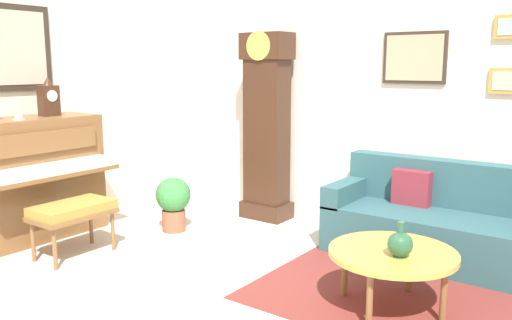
# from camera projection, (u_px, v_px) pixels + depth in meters

# --- Properties ---
(ground_plane) EXTENTS (6.40, 6.00, 0.10)m
(ground_plane) POSITION_uv_depth(u_px,v_px,m) (187.00, 307.00, 3.85)
(ground_plane) COLOR beige
(wall_back) EXTENTS (5.30, 0.13, 2.80)m
(wall_back) POSITION_uv_depth(u_px,v_px,m) (346.00, 92.00, 5.49)
(wall_back) COLOR silver
(wall_back) RESTS_ON ground_plane
(area_rug) EXTENTS (2.10, 1.50, 0.01)m
(area_rug) POSITION_uv_depth(u_px,v_px,m) (399.00, 298.00, 3.88)
(area_rug) COLOR maroon
(area_rug) RESTS_ON ground_plane
(piano) EXTENTS (0.87, 1.44, 1.19)m
(piano) POSITION_uv_depth(u_px,v_px,m) (26.00, 179.00, 5.13)
(piano) COLOR brown
(piano) RESTS_ON ground_plane
(piano_bench) EXTENTS (0.42, 0.70, 0.48)m
(piano_bench) POSITION_uv_depth(u_px,v_px,m) (73.00, 212.00, 4.69)
(piano_bench) COLOR brown
(piano_bench) RESTS_ON ground_plane
(grandfather_clock) EXTENTS (0.52, 0.34, 2.03)m
(grandfather_clock) POSITION_uv_depth(u_px,v_px,m) (267.00, 132.00, 5.78)
(grandfather_clock) COLOR #3D2316
(grandfather_clock) RESTS_ON ground_plane
(couch) EXTENTS (1.90, 0.80, 0.84)m
(couch) POSITION_uv_depth(u_px,v_px,m) (440.00, 224.00, 4.66)
(couch) COLOR #2D565B
(couch) RESTS_ON ground_plane
(coffee_table) EXTENTS (0.88, 0.88, 0.43)m
(coffee_table) POSITION_uv_depth(u_px,v_px,m) (393.00, 255.00, 3.66)
(coffee_table) COLOR gold
(coffee_table) RESTS_ON ground_plane
(mantel_clock) EXTENTS (0.13, 0.18, 0.38)m
(mantel_clock) POSITION_uv_depth(u_px,v_px,m) (49.00, 99.00, 5.24)
(mantel_clock) COLOR #3D2316
(mantel_clock) RESTS_ON piano
(teacup) EXTENTS (0.12, 0.12, 0.06)m
(teacup) POSITION_uv_depth(u_px,v_px,m) (19.00, 117.00, 4.88)
(teacup) COLOR beige
(teacup) RESTS_ON piano
(green_jug) EXTENTS (0.17, 0.17, 0.24)m
(green_jug) POSITION_uv_depth(u_px,v_px,m) (400.00, 244.00, 3.52)
(green_jug) COLOR #234C33
(green_jug) RESTS_ON coffee_table
(potted_plant) EXTENTS (0.36, 0.36, 0.56)m
(potted_plant) POSITION_uv_depth(u_px,v_px,m) (173.00, 200.00, 5.43)
(potted_plant) COLOR #935138
(potted_plant) RESTS_ON ground_plane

